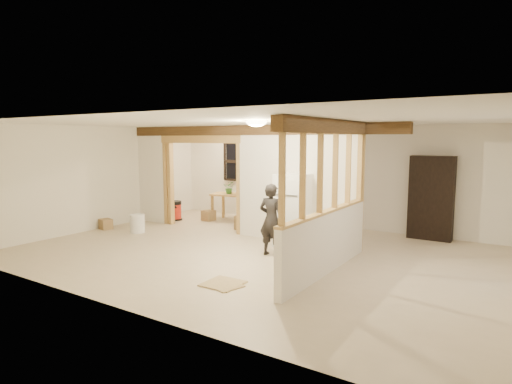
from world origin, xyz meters
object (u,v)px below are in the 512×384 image
Objects in this scene: refrigerator at (293,210)px; shop_vac at (175,210)px; bookshelf at (431,198)px; woman at (271,220)px; work_table at (234,207)px.

refrigerator is 2.79× the size of shop_vac.
bookshelf is (6.26, 1.39, 0.65)m from shop_vac.
bookshelf is at bearing -128.24° from woman.
refrigerator is 3.13m from bookshelf.
refrigerator reaches higher than work_table.
bookshelf is at bearing -4.69° from work_table.
woman is at bearing -22.06° from shop_vac.
refrigerator reaches higher than shop_vac.
refrigerator is 0.81× the size of bookshelf.
woman is 3.55m from work_table.
work_table is (-2.59, 2.40, -0.31)m from woman.
woman is at bearing -126.64° from bookshelf.
refrigerator is at bearing -11.14° from shop_vac.
shop_vac is (-1.42, -0.77, -0.10)m from work_table.
bookshelf is at bearing 12.56° from shop_vac.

